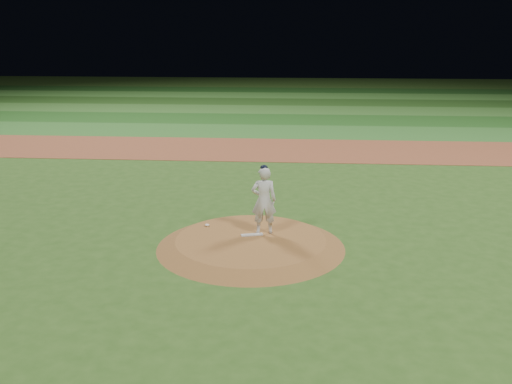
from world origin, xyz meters
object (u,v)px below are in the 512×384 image
pitchers_mound (251,243)px  pitching_rubber (252,235)px  pitcher_on_mound (264,200)px  rosin_bag (207,225)px

pitchers_mound → pitching_rubber: (0.01, 0.29, 0.14)m
pitchers_mound → pitcher_on_mound: bearing=56.7°
pitchers_mound → pitching_rubber: pitching_rubber is taller
pitching_rubber → pitcher_on_mound: 1.09m
pitching_rubber → pitchers_mound: bearing=-107.4°
rosin_bag → pitcher_on_mound: pitcher_on_mound is taller
pitchers_mound → rosin_bag: 1.77m
pitching_rubber → pitcher_on_mound: pitcher_on_mound is taller
rosin_bag → pitcher_on_mound: size_ratio=0.06×
pitchers_mound → pitching_rubber: bearing=88.3°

